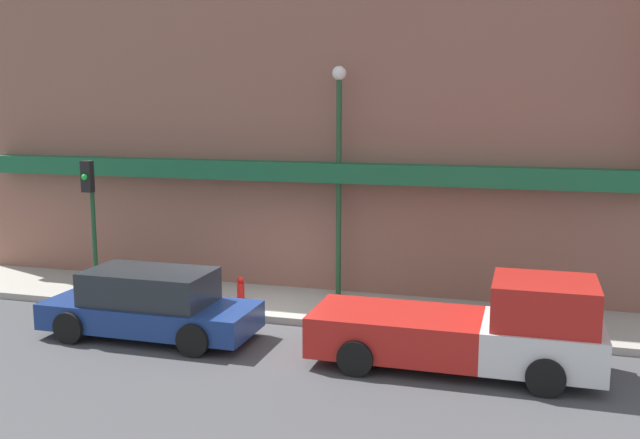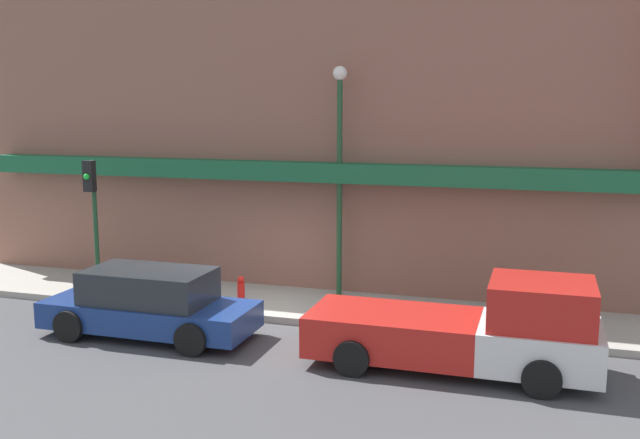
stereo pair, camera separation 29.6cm
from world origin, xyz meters
TOP-DOWN VIEW (x-y plane):
  - ground_plane at (0.00, 0.00)m, footprint 80.00×80.00m
  - sidewalk at (0.00, 1.39)m, footprint 36.00×2.77m
  - building at (0.02, 4.25)m, footprint 19.80×3.80m
  - pickup_truck at (5.24, -1.66)m, footprint 5.60×2.13m
  - parked_car at (-1.83, -1.66)m, footprint 4.78×1.99m
  - fire_hydrant at (-0.68, 0.79)m, footprint 0.19×0.19m
  - street_lamp at (1.45, 2.30)m, footprint 0.36×0.36m
  - traffic_light at (-4.69, 0.49)m, footprint 0.28×0.42m

SIDE VIEW (x-z plane):
  - ground_plane at x=0.00m, z-range 0.00..0.00m
  - sidewalk at x=0.00m, z-range 0.00..0.17m
  - fire_hydrant at x=-0.68m, z-range 0.17..0.88m
  - parked_car at x=-1.83m, z-range -0.02..1.50m
  - pickup_truck at x=5.24m, z-range -0.12..1.76m
  - traffic_light at x=-4.69m, z-range 0.84..4.39m
  - street_lamp at x=1.45m, z-range 0.88..6.80m
  - building at x=0.02m, z-range -0.15..9.63m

